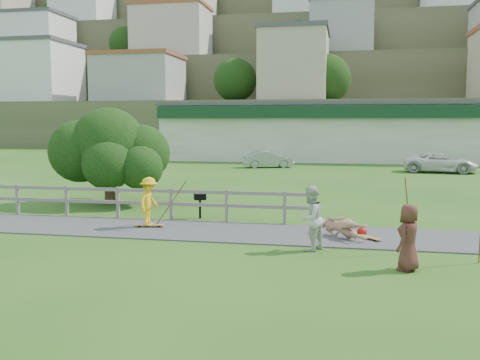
{
  "coord_description": "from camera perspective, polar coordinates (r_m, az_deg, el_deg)",
  "views": [
    {
      "loc": [
        3.97,
        -14.42,
        3.42
      ],
      "look_at": [
        0.72,
        2.0,
        1.59
      ],
      "focal_mm": 40.0,
      "sensor_mm": 36.0,
      "label": 1
    }
  ],
  "objects": [
    {
      "name": "longboard_rider",
      "position": [
        17.55,
        -9.63,
        -4.91
      ],
      "size": [
        0.96,
        0.37,
        0.1
      ],
      "primitive_type": null,
      "rotation": [
        0.0,
        0.0,
        0.15
      ],
      "color": "olive",
      "rests_on": "ground"
    },
    {
      "name": "hillside",
      "position": [
        106.37,
        9.2,
        12.11
      ],
      "size": [
        220.0,
        67.0,
        47.5
      ],
      "color": "#495230",
      "rests_on": "ground"
    },
    {
      "name": "path",
      "position": [
        16.75,
        -2.76,
        -5.47
      ],
      "size": [
        34.0,
        3.0,
        0.04
      ],
      "primitive_type": "cube",
      "color": "#3E3E41",
      "rests_on": "ground"
    },
    {
      "name": "skater_rider",
      "position": [
        17.43,
        -9.68,
        -2.57
      ],
      "size": [
        0.67,
        1.05,
        1.55
      ],
      "primitive_type": "imported",
      "rotation": [
        0.0,
        0.0,
        1.48
      ],
      "color": "yellow",
      "rests_on": "ground"
    },
    {
      "name": "bbq",
      "position": [
        18.99,
        -4.29,
        -2.79
      ],
      "size": [
        0.5,
        0.45,
        0.89
      ],
      "primitive_type": null,
      "rotation": [
        0.0,
        0.0,
        0.41
      ],
      "color": "black",
      "rests_on": "ground"
    },
    {
      "name": "tree",
      "position": [
        22.77,
        -13.78,
        1.99
      ],
      "size": [
        4.91,
        4.91,
        3.6
      ],
      "primitive_type": null,
      "color": "black",
      "rests_on": "ground"
    },
    {
      "name": "skater_fallen",
      "position": [
        16.01,
        10.76,
        -4.99
      ],
      "size": [
        1.56,
        1.62,
        0.66
      ],
      "primitive_type": "imported",
      "rotation": [
        0.0,
        0.0,
        0.81
      ],
      "color": "#A97A5D",
      "rests_on": "ground"
    },
    {
      "name": "longboard_fallen",
      "position": [
        15.99,
        13.62,
        -6.11
      ],
      "size": [
        0.74,
        0.77,
        0.1
      ],
      "primitive_type": null,
      "rotation": [
        0.0,
        0.0,
        -0.83
      ],
      "color": "olive",
      "rests_on": "ground"
    },
    {
      "name": "spectator_c",
      "position": [
        12.92,
        17.55,
        -5.88
      ],
      "size": [
        0.81,
        0.9,
        1.55
      ],
      "primitive_type": "imported",
      "rotation": [
        0.0,
        0.0,
        4.18
      ],
      "color": "#552922",
      "rests_on": "ground"
    },
    {
      "name": "helmet",
      "position": [
        16.4,
        12.87,
        -5.42
      ],
      "size": [
        0.3,
        0.3,
        0.3
      ],
      "primitive_type": "sphere",
      "color": "#9D140B",
      "rests_on": "ground"
    },
    {
      "name": "strip_mall",
      "position": [
        49.36,
        11.28,
        5.15
      ],
      "size": [
        32.5,
        10.75,
        5.1
      ],
      "color": "#BDB8A6",
      "rests_on": "ground"
    },
    {
      "name": "car_silver",
      "position": [
        40.02,
        3.0,
        2.22
      ],
      "size": [
        3.93,
        2.45,
        1.22
      ],
      "primitive_type": "imported",
      "rotation": [
        0.0,
        0.0,
        1.91
      ],
      "color": "#94989B",
      "rests_on": "ground"
    },
    {
      "name": "pole_spec_left",
      "position": [
        14.52,
        17.52,
        -3.63
      ],
      "size": [
        0.03,
        0.03,
        2.0
      ],
      "primitive_type": "cylinder",
      "color": "brown",
      "rests_on": "ground"
    },
    {
      "name": "car_white",
      "position": [
        38.43,
        20.6,
        1.75
      ],
      "size": [
        5.05,
        2.79,
        1.34
      ],
      "primitive_type": "imported",
      "rotation": [
        0.0,
        0.0,
        1.45
      ],
      "color": "silver",
      "rests_on": "ground"
    },
    {
      "name": "fence",
      "position": [
        19.87,
        -14.53,
        -1.76
      ],
      "size": [
        15.05,
        0.1,
        1.1
      ],
      "color": "#66615A",
      "rests_on": "ground"
    },
    {
      "name": "spectator_a",
      "position": [
        14.32,
        7.52,
        -4.09
      ],
      "size": [
        0.98,
        1.05,
        1.73
      ],
      "primitive_type": "imported",
      "rotation": [
        0.0,
        0.0,
        4.2
      ],
      "color": "silver",
      "rests_on": "ground"
    },
    {
      "name": "pole_rider",
      "position": [
        17.57,
        -7.39,
        -1.95
      ],
      "size": [
        0.03,
        0.03,
        1.86
      ],
      "primitive_type": "cylinder",
      "color": "brown",
      "rests_on": "ground"
    },
    {
      "name": "ground",
      "position": [
        15.34,
        -4.12,
        -6.66
      ],
      "size": [
        260.0,
        260.0,
        0.0
      ],
      "primitive_type": "plane",
      "color": "#295418",
      "rests_on": "ground"
    }
  ]
}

